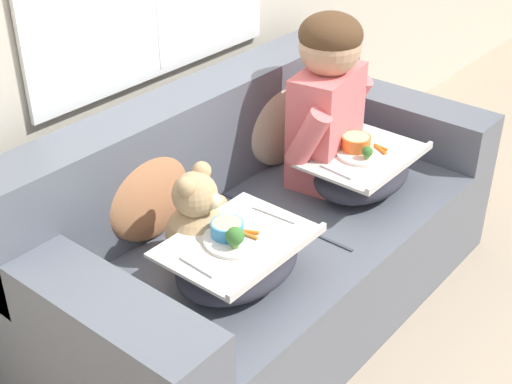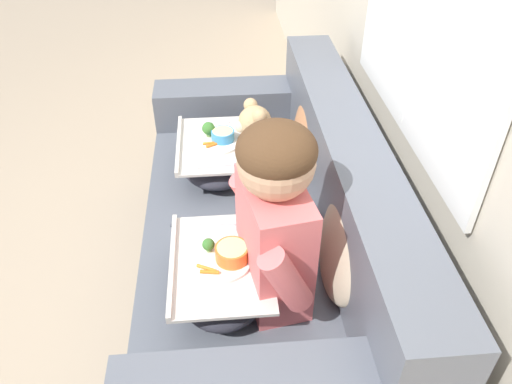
{
  "view_description": "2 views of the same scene",
  "coord_description": "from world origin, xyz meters",
  "px_view_note": "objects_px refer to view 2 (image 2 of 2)",
  "views": [
    {
      "loc": [
        -1.77,
        -1.38,
        1.9
      ],
      "look_at": [
        -0.12,
        -0.02,
        0.61
      ],
      "focal_mm": 50.0,
      "sensor_mm": 36.0,
      "label": 1
    },
    {
      "loc": [
        1.58,
        -0.14,
        1.84
      ],
      "look_at": [
        0.15,
        -0.01,
        0.72
      ],
      "focal_mm": 35.0,
      "sensor_mm": 36.0,
      "label": 2
    }
  ],
  "objects_px": {
    "throw_pillow_behind_child": "(345,245)",
    "child_figure": "(274,210)",
    "teddy_bear": "(254,143)",
    "lap_tray_child": "(222,275)",
    "throw_pillow_behind_teddy": "(309,131)",
    "lap_tray_teddy": "(216,156)",
    "couch": "(270,241)"
  },
  "relations": [
    {
      "from": "teddy_bear",
      "to": "couch",
      "type": "bearing_deg",
      "value": 5.77
    },
    {
      "from": "throw_pillow_behind_child",
      "to": "child_figure",
      "type": "distance_m",
      "value": 0.3
    },
    {
      "from": "couch",
      "to": "lap_tray_child",
      "type": "xyz_separation_m",
      "value": [
        0.37,
        -0.21,
        0.21
      ]
    },
    {
      "from": "couch",
      "to": "child_figure",
      "type": "height_order",
      "value": "child_figure"
    },
    {
      "from": "couch",
      "to": "throw_pillow_behind_teddy",
      "type": "bearing_deg",
      "value": 150.16
    },
    {
      "from": "couch",
      "to": "lap_tray_teddy",
      "type": "distance_m",
      "value": 0.48
    },
    {
      "from": "teddy_bear",
      "to": "throw_pillow_behind_teddy",
      "type": "bearing_deg",
      "value": 90.31
    },
    {
      "from": "teddy_bear",
      "to": "lap_tray_child",
      "type": "height_order",
      "value": "teddy_bear"
    },
    {
      "from": "lap_tray_teddy",
      "to": "teddy_bear",
      "type": "bearing_deg",
      "value": 89.36
    },
    {
      "from": "lap_tray_child",
      "to": "lap_tray_teddy",
      "type": "xyz_separation_m",
      "value": [
        -0.75,
        -0.0,
        -0.0
      ]
    },
    {
      "from": "throw_pillow_behind_child",
      "to": "child_figure",
      "type": "bearing_deg",
      "value": -89.95
    },
    {
      "from": "couch",
      "to": "lap_tray_teddy",
      "type": "relative_size",
      "value": 4.04
    },
    {
      "from": "teddy_bear",
      "to": "lap_tray_teddy",
      "type": "distance_m",
      "value": 0.19
    },
    {
      "from": "child_figure",
      "to": "lap_tray_child",
      "type": "bearing_deg",
      "value": -90.09
    },
    {
      "from": "throw_pillow_behind_teddy",
      "to": "lap_tray_teddy",
      "type": "bearing_deg",
      "value": -90.08
    },
    {
      "from": "throw_pillow_behind_child",
      "to": "child_figure",
      "type": "height_order",
      "value": "child_figure"
    },
    {
      "from": "throw_pillow_behind_child",
      "to": "lap_tray_child",
      "type": "xyz_separation_m",
      "value": [
        -0.0,
        -0.43,
        -0.11
      ]
    },
    {
      "from": "couch",
      "to": "teddy_bear",
      "type": "distance_m",
      "value": 0.46
    },
    {
      "from": "throw_pillow_behind_child",
      "to": "lap_tray_teddy",
      "type": "distance_m",
      "value": 0.87
    },
    {
      "from": "couch",
      "to": "lap_tray_teddy",
      "type": "xyz_separation_m",
      "value": [
        -0.38,
        -0.21,
        0.21
      ]
    },
    {
      "from": "throw_pillow_behind_teddy",
      "to": "lap_tray_teddy",
      "type": "distance_m",
      "value": 0.44
    },
    {
      "from": "child_figure",
      "to": "lap_tray_child",
      "type": "xyz_separation_m",
      "value": [
        -0.0,
        -0.18,
        -0.29
      ]
    },
    {
      "from": "child_figure",
      "to": "lap_tray_teddy",
      "type": "xyz_separation_m",
      "value": [
        -0.75,
        -0.18,
        -0.29
      ]
    },
    {
      "from": "throw_pillow_behind_child",
      "to": "lap_tray_child",
      "type": "height_order",
      "value": "throw_pillow_behind_child"
    },
    {
      "from": "lap_tray_child",
      "to": "throw_pillow_behind_teddy",
      "type": "bearing_deg",
      "value": 150.22
    },
    {
      "from": "throw_pillow_behind_child",
      "to": "child_figure",
      "type": "xyz_separation_m",
      "value": [
        0.0,
        -0.25,
        0.18
      ]
    },
    {
      "from": "teddy_bear",
      "to": "lap_tray_child",
      "type": "relative_size",
      "value": 0.79
    },
    {
      "from": "lap_tray_child",
      "to": "lap_tray_teddy",
      "type": "height_order",
      "value": "lap_tray_teddy"
    },
    {
      "from": "throw_pillow_behind_teddy",
      "to": "lap_tray_teddy",
      "type": "xyz_separation_m",
      "value": [
        -0.0,
        -0.43,
        -0.11
      ]
    },
    {
      "from": "teddy_bear",
      "to": "lap_tray_child",
      "type": "bearing_deg",
      "value": -13.26
    },
    {
      "from": "couch",
      "to": "lap_tray_child",
      "type": "distance_m",
      "value": 0.48
    },
    {
      "from": "throw_pillow_behind_teddy",
      "to": "teddy_bear",
      "type": "relative_size",
      "value": 1.09
    }
  ]
}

